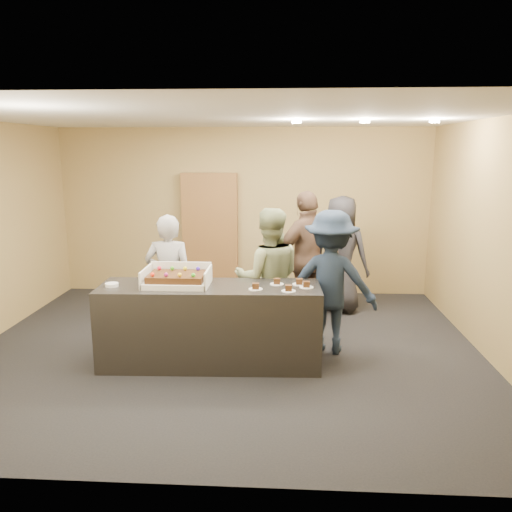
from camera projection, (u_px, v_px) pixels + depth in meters
The scene contains 17 objects.
room at pixel (226, 238), 5.72m from camera, with size 6.04×6.00×2.70m.
serving_counter at pixel (210, 325), 5.50m from camera, with size 2.40×0.70×0.90m, color black.
storage_cabinet at pixel (210, 234), 8.18m from camera, with size 0.90×0.15×1.98m, color brown.
cake_box at pixel (178, 280), 5.45m from camera, with size 0.71×0.49×0.21m.
sheet_cake at pixel (177, 276), 5.41m from camera, with size 0.60×0.42×0.12m.
plate_stack at pixel (112, 285), 5.38m from camera, with size 0.14×0.14×0.04m, color white.
slice_a at pixel (256, 287), 5.25m from camera, with size 0.15×0.15×0.07m.
slice_b at pixel (277, 282), 5.45m from camera, with size 0.15×0.15×0.07m.
slice_c at pixel (289, 289), 5.18m from camera, with size 0.15×0.15×0.07m.
slice_d at pixel (299, 283), 5.44m from camera, with size 0.15×0.15×0.07m.
slice_e at pixel (306, 285), 5.33m from camera, with size 0.15×0.15×0.07m.
person_server_grey at pixel (169, 280), 6.04m from camera, with size 0.58×0.38×1.60m, color #9B9BA0.
person_sage_man at pixel (269, 278), 5.94m from camera, with size 0.82×0.64×1.69m, color gray.
person_navy_man at pixel (330, 282), 5.79m from camera, with size 1.08×0.62×1.68m, color #1A263A.
person_brown_extra at pixel (308, 258), 6.76m from camera, with size 1.06×0.44×1.82m, color brown.
person_dark_suit at pixel (340, 254), 7.28m from camera, with size 0.83×0.54×1.71m, color #242328.
ceiling_spotlights at pixel (365, 121), 5.84m from camera, with size 1.72×0.12×0.03m.
Camera 1 is at (0.68, -5.61, 2.34)m, focal length 35.00 mm.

